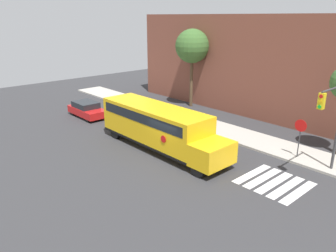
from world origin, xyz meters
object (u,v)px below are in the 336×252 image
stop_sign (300,133)px  traffic_light (333,116)px  parked_car (87,109)px  tree_near_sidewalk (192,47)px  school_bus (158,125)px

stop_sign → traffic_light: traffic_light is taller
parked_car → tree_near_sidewalk: 11.38m
school_bus → parked_car: bearing=179.6°
traffic_light → tree_near_sidewalk: tree_near_sidewalk is taller
stop_sign → tree_near_sidewalk: (-13.39, 4.25, 4.06)m
parked_car → tree_near_sidewalk: bearing=68.9°
school_bus → tree_near_sidewalk: tree_near_sidewalk is taller
school_bus → tree_near_sidewalk: bearing=122.9°
school_bus → parked_car: (-9.83, 0.07, -0.99)m
school_bus → tree_near_sidewalk: 12.10m
parked_car → traffic_light: traffic_light is taller
stop_sign → school_bus: bearing=-143.8°
stop_sign → traffic_light: bearing=-25.8°
school_bus → stop_sign: 8.95m
parked_car → stop_sign: size_ratio=1.59×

